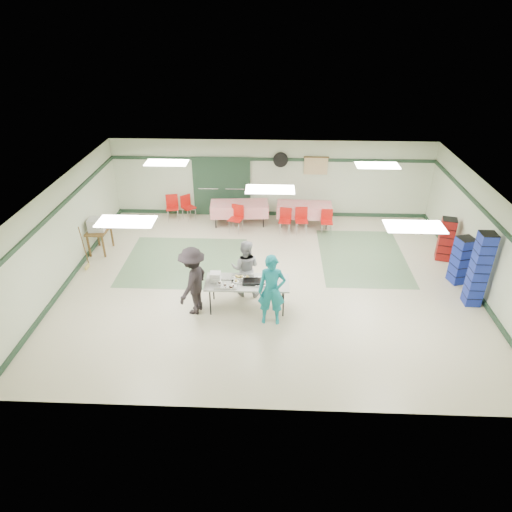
{
  "coord_description": "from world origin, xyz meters",
  "views": [
    {
      "loc": [
        0.09,
        -10.59,
        6.73
      ],
      "look_at": [
        -0.33,
        -0.3,
        0.96
      ],
      "focal_mm": 32.0,
      "sensor_mm": 36.0,
      "label": 1
    }
  ],
  "objects_px": {
    "volunteer_teal": "(272,290)",
    "chair_c": "(327,219)",
    "volunteer_dark": "(193,281)",
    "volunteer_grey": "(245,268)",
    "broom": "(84,246)",
    "chair_a": "(301,218)",
    "chair_loose_a": "(187,205)",
    "chair_loose_b": "(172,205)",
    "serving_table": "(247,283)",
    "dining_table_a": "(304,209)",
    "crate_stack_blue_b": "(479,270)",
    "printer_table": "(99,232)",
    "chair_b": "(285,218)",
    "crate_stack_blue_a": "(461,260)",
    "chair_d": "(237,216)",
    "crate_stack_red": "(446,239)",
    "dining_table_b": "(239,208)",
    "office_printer": "(97,224)"
  },
  "relations": [
    {
      "from": "chair_d",
      "to": "printer_table",
      "type": "relative_size",
      "value": 1.02
    },
    {
      "from": "chair_loose_b",
      "to": "crate_stack_red",
      "type": "distance_m",
      "value": 8.93
    },
    {
      "from": "volunteer_teal",
      "to": "crate_stack_blue_a",
      "type": "relative_size",
      "value": 1.33
    },
    {
      "from": "chair_loose_b",
      "to": "volunteer_teal",
      "type": "bearing_deg",
      "value": -69.87
    },
    {
      "from": "volunteer_teal",
      "to": "chair_c",
      "type": "relative_size",
      "value": 2.21
    },
    {
      "from": "chair_c",
      "to": "office_printer",
      "type": "height_order",
      "value": "office_printer"
    },
    {
      "from": "chair_c",
      "to": "printer_table",
      "type": "relative_size",
      "value": 0.9
    },
    {
      "from": "chair_c",
      "to": "chair_loose_b",
      "type": "bearing_deg",
      "value": 172.44
    },
    {
      "from": "printer_table",
      "to": "chair_b",
      "type": "bearing_deg",
      "value": 17.51
    },
    {
      "from": "chair_a",
      "to": "chair_loose_a",
      "type": "height_order",
      "value": "chair_a"
    },
    {
      "from": "chair_loose_b",
      "to": "dining_table_b",
      "type": "bearing_deg",
      "value": -18.18
    },
    {
      "from": "volunteer_dark",
      "to": "volunteer_grey",
      "type": "bearing_deg",
      "value": 141.24
    },
    {
      "from": "broom",
      "to": "chair_c",
      "type": "bearing_deg",
      "value": 9.54
    },
    {
      "from": "crate_stack_blue_b",
      "to": "broom",
      "type": "relative_size",
      "value": 1.5
    },
    {
      "from": "volunteer_teal",
      "to": "broom",
      "type": "relative_size",
      "value": 1.34
    },
    {
      "from": "serving_table",
      "to": "broom",
      "type": "height_order",
      "value": "broom"
    },
    {
      "from": "chair_loose_b",
      "to": "broom",
      "type": "relative_size",
      "value": 0.67
    },
    {
      "from": "volunteer_teal",
      "to": "crate_stack_blue_b",
      "type": "distance_m",
      "value": 5.15
    },
    {
      "from": "volunteer_teal",
      "to": "chair_loose_b",
      "type": "bearing_deg",
      "value": 122.25
    },
    {
      "from": "crate_stack_red",
      "to": "office_printer",
      "type": "bearing_deg",
      "value": -179.92
    },
    {
      "from": "crate_stack_blue_a",
      "to": "broom",
      "type": "distance_m",
      "value": 10.39
    },
    {
      "from": "volunteer_teal",
      "to": "dining_table_b",
      "type": "height_order",
      "value": "volunteer_teal"
    },
    {
      "from": "chair_b",
      "to": "volunteer_dark",
      "type": "bearing_deg",
      "value": -110.0
    },
    {
      "from": "chair_a",
      "to": "chair_loose_a",
      "type": "distance_m",
      "value": 4.05
    },
    {
      "from": "crate_stack_red",
      "to": "printer_table",
      "type": "distance_m",
      "value": 10.3
    },
    {
      "from": "chair_d",
      "to": "chair_loose_a",
      "type": "relative_size",
      "value": 1.06
    },
    {
      "from": "volunteer_grey",
      "to": "dining_table_a",
      "type": "distance_m",
      "value": 4.65
    },
    {
      "from": "dining_table_a",
      "to": "chair_d",
      "type": "bearing_deg",
      "value": -163.46
    },
    {
      "from": "serving_table",
      "to": "chair_loose_a",
      "type": "height_order",
      "value": "chair_loose_a"
    },
    {
      "from": "volunteer_grey",
      "to": "crate_stack_blue_a",
      "type": "bearing_deg",
      "value": -166.96
    },
    {
      "from": "chair_b",
      "to": "chair_a",
      "type": "bearing_deg",
      "value": 7.04
    },
    {
      "from": "dining_table_b",
      "to": "chair_c",
      "type": "bearing_deg",
      "value": -15.49
    },
    {
      "from": "serving_table",
      "to": "dining_table_b",
      "type": "bearing_deg",
      "value": 96.0
    },
    {
      "from": "chair_a",
      "to": "chair_b",
      "type": "bearing_deg",
      "value": 177.62
    },
    {
      "from": "dining_table_a",
      "to": "crate_stack_red",
      "type": "height_order",
      "value": "crate_stack_red"
    },
    {
      "from": "serving_table",
      "to": "chair_c",
      "type": "relative_size",
      "value": 2.55
    },
    {
      "from": "volunteer_teal",
      "to": "broom",
      "type": "xyz_separation_m",
      "value": [
        -5.32,
        2.32,
        -0.2
      ]
    },
    {
      "from": "chair_c",
      "to": "broom",
      "type": "bearing_deg",
      "value": -158.3
    },
    {
      "from": "dining_table_a",
      "to": "crate_stack_blue_b",
      "type": "bearing_deg",
      "value": -45.92
    },
    {
      "from": "broom",
      "to": "printer_table",
      "type": "bearing_deg",
      "value": 74.91
    },
    {
      "from": "serving_table",
      "to": "chair_loose_b",
      "type": "height_order",
      "value": "chair_loose_b"
    },
    {
      "from": "serving_table",
      "to": "dining_table_b",
      "type": "distance_m",
      "value": 4.96
    },
    {
      "from": "volunteer_teal",
      "to": "volunteer_dark",
      "type": "relative_size",
      "value": 1.01
    },
    {
      "from": "chair_loose_b",
      "to": "office_printer",
      "type": "distance_m",
      "value": 3.06
    },
    {
      "from": "volunteer_teal",
      "to": "chair_d",
      "type": "xyz_separation_m",
      "value": [
        -1.21,
        4.91,
        -0.33
      ]
    },
    {
      "from": "chair_a",
      "to": "dining_table_b",
      "type": "bearing_deg",
      "value": 162.02
    },
    {
      "from": "crate_stack_red",
      "to": "chair_loose_b",
      "type": "bearing_deg",
      "value": 163.85
    },
    {
      "from": "serving_table",
      "to": "printer_table",
      "type": "bearing_deg",
      "value": 148.74
    },
    {
      "from": "chair_loose_a",
      "to": "volunteer_teal",
      "type": "bearing_deg",
      "value": -106.56
    },
    {
      "from": "printer_table",
      "to": "crate_stack_red",
      "type": "bearing_deg",
      "value": 1.55
    }
  ]
}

